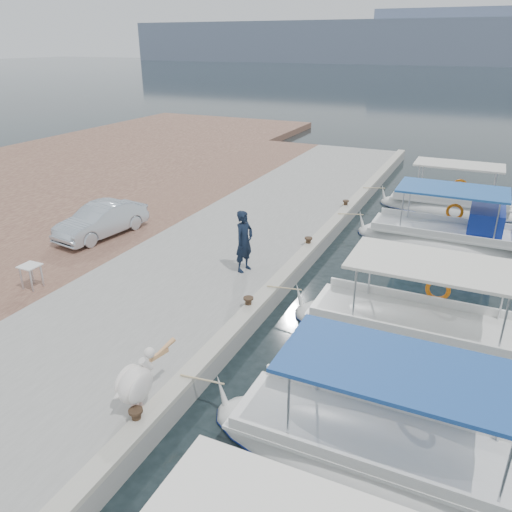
% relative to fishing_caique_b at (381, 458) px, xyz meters
% --- Properties ---
extents(ground, '(400.00, 400.00, 0.00)m').
position_rel_fishing_caique_b_xyz_m(ground, '(-4.08, 2.02, -0.12)').
color(ground, black).
rests_on(ground, ground).
extents(concrete_quay, '(6.00, 40.00, 0.50)m').
position_rel_fishing_caique_b_xyz_m(concrete_quay, '(-7.08, 7.02, 0.13)').
color(concrete_quay, gray).
rests_on(concrete_quay, ground).
extents(quay_curb, '(0.44, 40.00, 0.12)m').
position_rel_fishing_caique_b_xyz_m(quay_curb, '(-4.30, 7.02, 0.44)').
color(quay_curb, '#A8A495').
rests_on(quay_curb, concrete_quay).
extents(cobblestone_strip, '(4.00, 40.00, 0.50)m').
position_rel_fishing_caique_b_xyz_m(cobblestone_strip, '(-12.08, 7.02, 0.13)').
color(cobblestone_strip, brown).
rests_on(cobblestone_strip, ground).
extents(fishing_caique_b, '(6.98, 2.23, 2.83)m').
position_rel_fishing_caique_b_xyz_m(fishing_caique_b, '(0.00, 0.00, 0.00)').
color(fishing_caique_b, silver).
rests_on(fishing_caique_b, ground).
extents(fishing_caique_c, '(6.92, 2.42, 2.83)m').
position_rel_fishing_caique_b_xyz_m(fishing_caique_c, '(-0.03, 4.70, -0.00)').
color(fishing_caique_c, silver).
rests_on(fishing_caique_c, ground).
extents(fishing_caique_d, '(6.58, 2.48, 2.83)m').
position_rel_fishing_caique_b_xyz_m(fishing_caique_d, '(-0.09, 12.11, 0.07)').
color(fishing_caique_d, silver).
rests_on(fishing_caique_d, ground).
extents(fishing_caique_e, '(6.37, 2.02, 2.83)m').
position_rel_fishing_caique_b_xyz_m(fishing_caique_e, '(-0.30, 16.53, 0.00)').
color(fishing_caique_e, silver).
rests_on(fishing_caique_e, ground).
extents(mooring_bollards, '(0.28, 20.28, 0.33)m').
position_rel_fishing_caique_b_xyz_m(mooring_bollards, '(-4.43, 3.52, 0.57)').
color(mooring_bollards, black).
rests_on(mooring_bollards, concrete_quay).
extents(pelican, '(0.71, 1.57, 1.21)m').
position_rel_fishing_caique_b_xyz_m(pelican, '(-4.67, -1.09, 1.00)').
color(pelican, tan).
rests_on(pelican, concrete_quay).
extents(fisherman, '(0.62, 0.82, 2.00)m').
position_rel_fishing_caique_b_xyz_m(fisherman, '(-5.61, 5.70, 1.38)').
color(fisherman, black).
rests_on(fisherman, concrete_quay).
extents(parked_car, '(1.80, 3.86, 1.22)m').
position_rel_fishing_caique_b_xyz_m(parked_car, '(-11.86, 6.27, 0.99)').
color(parked_car, silver).
rests_on(parked_car, cobblestone_strip).
extents(folding_table, '(0.55, 0.55, 0.73)m').
position_rel_fishing_caique_b_xyz_m(folding_table, '(-10.82, 1.94, 0.90)').
color(folding_table, silver).
rests_on(folding_table, cobblestone_strip).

